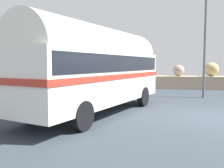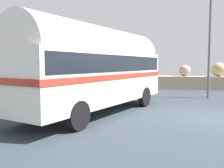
# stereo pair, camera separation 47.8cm
# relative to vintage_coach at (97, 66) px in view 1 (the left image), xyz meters

# --- Properties ---
(ground) EXTENTS (32.00, 26.00, 0.02)m
(ground) POSITION_rel_vintage_coach_xyz_m (4.81, -0.24, -2.04)
(ground) COLOR #313942
(breakwater) EXTENTS (31.36, 2.24, 2.47)m
(breakwater) POSITION_rel_vintage_coach_xyz_m (4.75, 11.56, -1.26)
(breakwater) COLOR tan
(breakwater) RESTS_ON ground
(vintage_coach) EXTENTS (5.28, 8.87, 3.70)m
(vintage_coach) POSITION_rel_vintage_coach_xyz_m (0.00, 0.00, 0.00)
(vintage_coach) COLOR black
(vintage_coach) RESTS_ON ground
(lamp_post) EXTENTS (1.10, 0.27, 7.18)m
(lamp_post) POSITION_rel_vintage_coach_xyz_m (5.59, 5.73, 1.96)
(lamp_post) COLOR #5B5B60
(lamp_post) RESTS_ON ground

